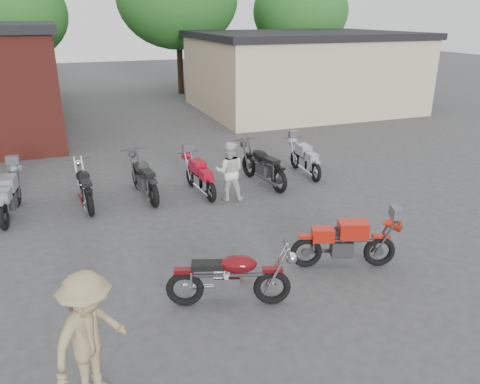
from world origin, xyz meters
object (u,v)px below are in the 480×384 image
object	(u,v)px
sportbike	(346,240)
row_bike_4	(200,175)
vintage_motorcycle	(231,274)
row_bike_5	(263,163)
row_bike_2	(84,184)
row_bike_3	(144,175)
row_bike_1	(9,194)
row_bike_6	(305,157)
helmet	(234,275)
person_tan	(90,337)
person_light	(230,171)

from	to	relation	value
sportbike	row_bike_4	world-z (taller)	sportbike
vintage_motorcycle	row_bike_5	size ratio (longest dim) A/B	0.93
row_bike_2	row_bike_3	distance (m)	1.50
row_bike_1	row_bike_3	world-z (taller)	row_bike_3
row_bike_3	row_bike_6	xyz separation A→B (m)	(4.86, 0.15, -0.07)
row_bike_2	row_bike_4	size ratio (longest dim) A/B	1.05
helmet	row_bike_4	xyz separation A→B (m)	(0.68, 4.54, 0.42)
row_bike_5	row_bike_6	xyz separation A→B (m)	(1.53, 0.32, -0.09)
sportbike	person_tan	xyz separation A→B (m)	(-4.75, -1.68, 0.32)
row_bike_2	person_tan	bearing A→B (deg)	172.98
row_bike_5	row_bike_6	world-z (taller)	row_bike_5
helmet	person_tan	distance (m)	3.31
person_tan	vintage_motorcycle	bearing A→B (deg)	-12.92
person_tan	row_bike_4	xyz separation A→B (m)	(3.27, 6.46, -0.34)
helmet	row_bike_6	distance (m)	6.44
vintage_motorcycle	row_bike_4	distance (m)	5.30
sportbike	person_light	xyz separation A→B (m)	(-0.89, 4.06, 0.22)
person_tan	row_bike_5	xyz separation A→B (m)	(5.15, 6.56, -0.26)
helmet	person_light	bearing A→B (deg)	71.54
vintage_motorcycle	person_tan	bearing A→B (deg)	-132.33
row_bike_4	row_bike_5	distance (m)	1.89
row_bike_5	person_light	bearing A→B (deg)	112.81
person_light	row_bike_3	bearing A→B (deg)	-5.97
sportbike	row_bike_6	world-z (taller)	sportbike
helmet	vintage_motorcycle	bearing A→B (deg)	-114.54
sportbike	row_bike_6	distance (m)	5.55
helmet	row_bike_4	world-z (taller)	row_bike_4
sportbike	helmet	world-z (taller)	sportbike
person_tan	row_bike_2	size ratio (longest dim) A/B	0.90
row_bike_4	row_bike_5	world-z (taller)	row_bike_5
person_light	row_bike_6	bearing A→B (deg)	-138.02
person_light	person_tan	size ratio (longest dim) A/B	0.88
vintage_motorcycle	row_bike_1	world-z (taller)	same
vintage_motorcycle	row_bike_3	bearing A→B (deg)	113.72
row_bike_1	row_bike_3	bearing A→B (deg)	-80.30
row_bike_3	helmet	bearing A→B (deg)	-177.22
row_bike_5	row_bike_1	bearing A→B (deg)	80.11
vintage_motorcycle	helmet	world-z (taller)	vintage_motorcycle
row_bike_4	vintage_motorcycle	bearing A→B (deg)	162.90
person_light	person_tan	world-z (taller)	person_tan
helmet	row_bike_2	size ratio (longest dim) A/B	0.13
row_bike_1	row_bike_2	distance (m)	1.73
vintage_motorcycle	person_light	size ratio (longest dim) A/B	1.28
row_bike_2	row_bike_6	bearing A→B (deg)	-92.45
row_bike_2	row_bike_5	size ratio (longest dim) A/B	0.91
vintage_motorcycle	row_bike_6	distance (m)	7.14
person_light	row_bike_4	size ratio (longest dim) A/B	0.84
vintage_motorcycle	row_bike_4	world-z (taller)	vintage_motorcycle
row_bike_3	row_bike_4	world-z (taller)	row_bike_3
person_light	row_bike_6	world-z (taller)	person_light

